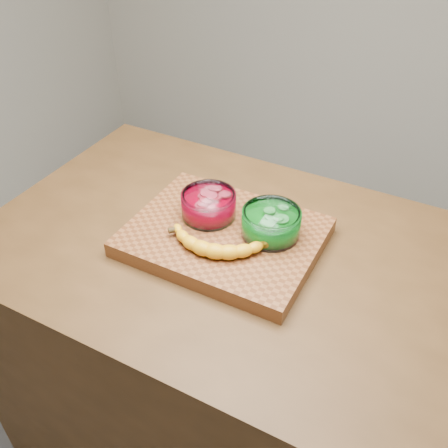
% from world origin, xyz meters
% --- Properties ---
extents(ground, '(3.50, 3.50, 0.00)m').
position_xyz_m(ground, '(0.00, 0.00, 0.00)').
color(ground, '#535357').
rests_on(ground, ground).
extents(counter, '(1.20, 0.80, 0.90)m').
position_xyz_m(counter, '(0.00, 0.00, 0.45)').
color(counter, '#4C3016').
rests_on(counter, ground).
extents(cutting_board, '(0.45, 0.35, 0.04)m').
position_xyz_m(cutting_board, '(0.00, 0.00, 0.92)').
color(cutting_board, brown).
rests_on(cutting_board, counter).
extents(bowl_red, '(0.14, 0.14, 0.06)m').
position_xyz_m(bowl_red, '(-0.06, 0.04, 0.97)').
color(bowl_red, white).
rests_on(bowl_red, cutting_board).
extents(bowl_green, '(0.14, 0.14, 0.06)m').
position_xyz_m(bowl_green, '(0.10, 0.04, 0.97)').
color(bowl_green, white).
rests_on(bowl_green, cutting_board).
extents(banana, '(0.26, 0.15, 0.04)m').
position_xyz_m(banana, '(0.01, -0.05, 0.96)').
color(banana, orange).
rests_on(banana, cutting_board).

